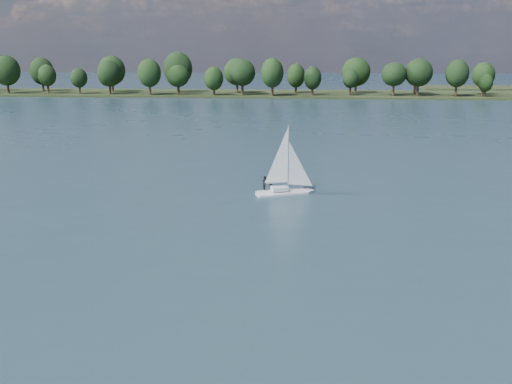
% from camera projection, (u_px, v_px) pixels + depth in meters
% --- Properties ---
extents(ground, '(700.00, 700.00, 0.00)m').
position_uv_depth(ground, '(316.00, 135.00, 118.33)').
color(ground, '#233342').
rests_on(ground, ground).
extents(far_shore, '(660.00, 40.00, 1.50)m').
position_uv_depth(far_shore, '(312.00, 95.00, 226.63)').
color(far_shore, black).
rests_on(far_shore, ground).
extents(sailboat, '(6.84, 4.27, 8.74)m').
position_uv_depth(sailboat, '(283.00, 175.00, 68.28)').
color(sailboat, silver).
rests_on(sailboat, ground).
extents(treeline, '(562.51, 74.35, 17.52)m').
position_uv_depth(treeline, '(275.00, 74.00, 222.77)').
color(treeline, black).
rests_on(treeline, ground).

